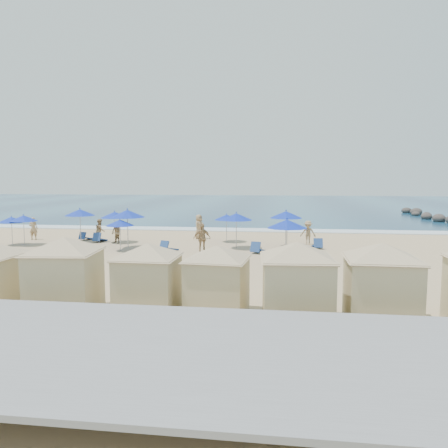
{
  "coord_description": "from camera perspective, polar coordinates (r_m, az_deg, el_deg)",
  "views": [
    {
      "loc": [
        7.02,
        -23.61,
        4.7
      ],
      "look_at": [
        3.48,
        3.0,
        1.88
      ],
      "focal_mm": 35.0,
      "sensor_mm": 36.0,
      "label": 1
    }
  ],
  "objects": [
    {
      "name": "umbrella_9",
      "position": [
        24.25,
        8.24,
        0.03
      ],
      "size": [
        2.23,
        2.23,
        2.54
      ],
      "color": "#A5A8AD",
      "rests_on": "ground"
    },
    {
      "name": "cabana_3",
      "position": [
        15.06,
        -0.88,
        -6.17
      ],
      "size": [
        4.22,
        4.22,
        2.66
      ],
      "color": "#C6B487",
      "rests_on": "ground"
    },
    {
      "name": "umbrella_5",
      "position": [
        29.97,
        -12.51,
        1.33
      ],
      "size": [
        2.36,
        2.36,
        2.69
      ],
      "color": "#A5A8AD",
      "rests_on": "ground"
    },
    {
      "name": "beachgoer_3",
      "position": [
        31.55,
        10.91,
        -1.12
      ],
      "size": [
        1.2,
        0.85,
        1.69
      ],
      "primitive_type": "imported",
      "rotation": [
        0.0,
        0.0,
        6.07
      ],
      "color": "tan",
      "rests_on": "ground"
    },
    {
      "name": "rock_jetty",
      "position": [
        51.59,
        26.76,
        0.53
      ],
      "size": [
        2.56,
        26.66,
        0.96
      ],
      "color": "#2E2926",
      "rests_on": "ground"
    },
    {
      "name": "beach_chair_4",
      "position": [
        27.62,
        4.38,
        -3.25
      ],
      "size": [
        0.99,
        1.51,
        0.77
      ],
      "color": "navy",
      "rests_on": "ground"
    },
    {
      "name": "beachgoer_1",
      "position": [
        32.57,
        -13.88,
        -1.07
      ],
      "size": [
        0.95,
        0.88,
        1.57
      ],
      "primitive_type": "imported",
      "rotation": [
        0.0,
        0.0,
        5.79
      ],
      "color": "tan",
      "rests_on": "ground"
    },
    {
      "name": "ground",
      "position": [
        25.08,
        -8.86,
        -4.87
      ],
      "size": [
        160.0,
        160.0,
        0.0
      ],
      "primitive_type": "plane",
      "color": "tan",
      "rests_on": "ground"
    },
    {
      "name": "umbrella_4",
      "position": [
        29.04,
        -13.42,
        0.17
      ],
      "size": [
        1.85,
        1.85,
        2.11
      ],
      "color": "#A5A8AD",
      "rests_on": "ground"
    },
    {
      "name": "umbrella_3",
      "position": [
        32.85,
        -14.08,
        1.17
      ],
      "size": [
        2.07,
        2.07,
        2.35
      ],
      "color": "#A5A8AD",
      "rests_on": "ground"
    },
    {
      "name": "beach_chair_2",
      "position": [
        33.56,
        -15.99,
        -1.84
      ],
      "size": [
        0.7,
        1.38,
        0.74
      ],
      "color": "navy",
      "rests_on": "ground"
    },
    {
      "name": "umbrella_8",
      "position": [
        30.16,
        8.1,
        1.22
      ],
      "size": [
        2.25,
        2.25,
        2.56
      ],
      "color": "#A5A8AD",
      "rests_on": "ground"
    },
    {
      "name": "cabana_4",
      "position": [
        14.28,
        9.54,
        -6.24
      ],
      "size": [
        4.69,
        4.69,
        2.95
      ],
      "color": "#C6B487",
      "rests_on": "ground"
    },
    {
      "name": "beachgoer_2",
      "position": [
        27.4,
        -2.91,
        -1.87
      ],
      "size": [
        1.2,
        0.91,
        1.9
      ],
      "primitive_type": "imported",
      "rotation": [
        0.0,
        0.0,
        0.46
      ],
      "color": "tan",
      "rests_on": "ground"
    },
    {
      "name": "umbrella_0",
      "position": [
        33.66,
        -24.72,
        0.68
      ],
      "size": [
        1.93,
        1.93,
        2.19
      ],
      "color": "#A5A8AD",
      "rests_on": "ground"
    },
    {
      "name": "trash_bin",
      "position": [
        21.18,
        0.08,
        -5.66
      ],
      "size": [
        0.88,
        0.88,
        0.83
      ],
      "primitive_type": "cube",
      "rotation": [
        0.0,
        0.0,
        0.06
      ],
      "color": "black",
      "rests_on": "ground"
    },
    {
      "name": "cabana_5",
      "position": [
        14.88,
        19.91,
        -6.07
      ],
      "size": [
        4.68,
        4.68,
        2.93
      ],
      "color": "#C6B487",
      "rests_on": "ground"
    },
    {
      "name": "beachgoer_0",
      "position": [
        36.51,
        -23.63,
        -0.54
      ],
      "size": [
        0.7,
        0.54,
        1.73
      ],
      "primitive_type": "imported",
      "rotation": [
        0.0,
        0.0,
        3.36
      ],
      "color": "tan",
      "rests_on": "ground"
    },
    {
      "name": "beach_chair_1",
      "position": [
        34.85,
        -17.69,
        -1.65
      ],
      "size": [
        0.77,
        1.29,
        0.66
      ],
      "color": "navy",
      "rests_on": "ground"
    },
    {
      "name": "beachgoer_4",
      "position": [
        34.0,
        -3.3,
        -0.34
      ],
      "size": [
        0.87,
        1.07,
        1.9
      ],
      "primitive_type": "imported",
      "rotation": [
        0.0,
        0.0,
        1.24
      ],
      "color": "tan",
      "rests_on": "ground"
    },
    {
      "name": "beach_chair_3",
      "position": [
        28.28,
        -7.39,
        -3.07
      ],
      "size": [
        1.08,
        1.5,
        0.76
      ],
      "color": "navy",
      "rests_on": "ground"
    },
    {
      "name": "umbrella_1",
      "position": [
        34.15,
        -26.02,
        0.52
      ],
      "size": [
        1.82,
        1.82,
        2.07
      ],
      "color": "#A5A8AD",
      "rests_on": "ground"
    },
    {
      "name": "ocean",
      "position": [
        79.07,
        2.46,
        2.61
      ],
      "size": [
        160.0,
        80.0,
        0.06
      ],
      "primitive_type": "cube",
      "color": "navy",
      "rests_on": "ground"
    },
    {
      "name": "surf_line",
      "position": [
        40.01,
        -2.59,
        -0.69
      ],
      "size": [
        160.0,
        2.5,
        0.08
      ],
      "primitive_type": "cube",
      "color": "white",
      "rests_on": "ground"
    },
    {
      "name": "umbrella_6",
      "position": [
        29.19,
        1.62,
        0.96
      ],
      "size": [
        2.16,
        2.16,
        2.46
      ],
      "color": "#A5A8AD",
      "rests_on": "ground"
    },
    {
      "name": "beach_chair_5",
      "position": [
        29.96,
        12.11,
        -2.66
      ],
      "size": [
        0.67,
        1.37,
        0.74
      ],
      "color": "navy",
      "rests_on": "ground"
    },
    {
      "name": "cabana_1",
      "position": [
        16.23,
        -20.12,
        -5.05
      ],
      "size": [
        4.68,
        4.68,
        2.95
      ],
      "color": "#C6B487",
      "rests_on": "ground"
    },
    {
      "name": "beachgoer_5",
      "position": [
        33.58,
        -15.87,
        -0.8
      ],
      "size": [
        0.93,
        1.03,
        1.71
      ],
      "primitive_type": "imported",
      "rotation": [
        0.0,
        0.0,
        2.0
      ],
      "color": "tan",
      "rests_on": "ground"
    },
    {
      "name": "umbrella_2",
      "position": [
        33.89,
        -18.3,
        1.45
      ],
      "size": [
        2.22,
        2.22,
        2.52
      ],
      "color": "#A5A8AD",
      "rests_on": "ground"
    },
    {
      "name": "cabana_2",
      "position": [
        15.46,
        -9.94,
        -5.82
      ],
      "size": [
        4.33,
        4.33,
        2.71
      ],
      "color": "#C6B487",
      "rests_on": "ground"
    },
    {
      "name": "umbrella_7",
      "position": [
        32.21,
        0.34,
        0.89
      ],
      "size": [
        1.85,
        1.85,
        2.11
      ],
      "color": "#A5A8AD",
      "rests_on": "ground"
    },
    {
      "name": "seawall",
      "position": [
        12.96,
        -26.43,
        -12.84
      ],
      "size": [
        160.0,
        6.1,
        1.22
      ],
      "color": "gray",
      "rests_on": "ground"
    }
  ]
}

